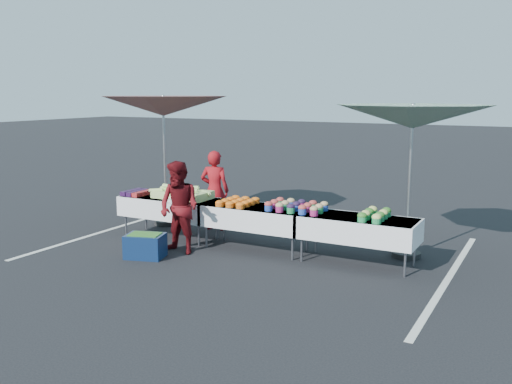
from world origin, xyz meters
The scene contains 17 objects.
ground centered at (0.00, 0.00, 0.00)m, with size 80.00×80.00×0.00m, color black.
stripe_left centered at (-3.20, 0.00, 0.00)m, with size 0.10×5.00×0.00m, color silver.
stripe_right centered at (3.20, 0.00, 0.00)m, with size 0.10×5.00×0.00m, color silver.
table_left centered at (-1.80, 0.00, 0.58)m, with size 1.86×0.81×0.75m.
table_center centered at (0.00, 0.00, 0.58)m, with size 1.86×0.81×0.75m.
table_right centered at (1.80, 0.00, 0.58)m, with size 1.86×0.81×0.75m.
berry_punnets centered at (-2.51, -0.06, 0.79)m, with size 0.40×0.54×0.08m.
corn_pile centered at (-1.56, 0.04, 0.84)m, with size 1.16×0.57×0.26m.
plastic_bags centered at (-1.50, -0.30, 0.78)m, with size 0.30×0.25×0.05m, color white.
carrot_bowls centered at (-0.35, -0.01, 0.80)m, with size 0.55×0.69×0.11m.
potato_cups centered at (0.75, 0.00, 0.83)m, with size 0.94×0.58×0.16m.
bean_baskets centered at (2.06, -0.01, 0.82)m, with size 0.36×0.68×0.15m.
vendor centered at (-1.39, 0.89, 0.78)m, with size 0.57×0.37×1.56m, color maroon.
customer centered at (-1.02, -0.80, 0.77)m, with size 0.75×0.59×1.55m, color #5E0E12.
umbrella_left centered at (-2.50, 0.79, 2.37)m, with size 3.33×3.33×2.62m.
umbrella_right centered at (2.39, 0.75, 2.27)m, with size 2.76×2.76×2.50m.
storage_bin centered at (-1.36, -1.29, 0.20)m, with size 0.71×0.60×0.40m.
Camera 1 is at (4.47, -8.37, 2.67)m, focal length 40.00 mm.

